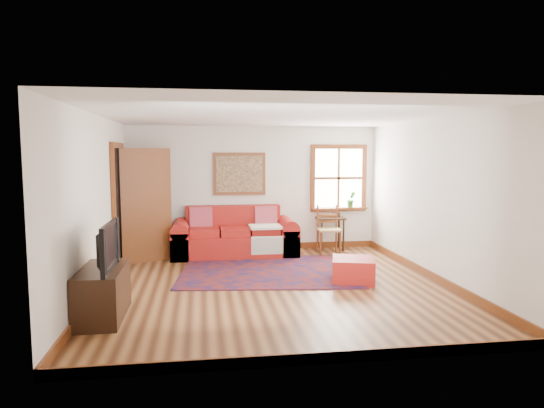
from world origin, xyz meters
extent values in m
plane|color=#472513|center=(0.00, 0.00, 0.00)|extent=(5.50, 5.50, 0.00)
cube|color=silver|center=(0.00, 2.75, 1.25)|extent=(5.00, 0.04, 2.50)
cube|color=silver|center=(0.00, -2.75, 1.25)|extent=(5.00, 0.04, 2.50)
cube|color=silver|center=(-2.50, 0.00, 1.25)|extent=(0.04, 5.50, 2.50)
cube|color=silver|center=(2.50, 0.00, 1.25)|extent=(0.04, 5.50, 2.50)
cube|color=white|center=(0.00, 0.00, 2.50)|extent=(5.00, 5.50, 0.04)
cube|color=brown|center=(0.00, 2.73, 0.06)|extent=(5.00, 0.03, 0.12)
cube|color=brown|center=(-2.48, 0.00, 0.06)|extent=(0.03, 5.50, 0.12)
cube|color=brown|center=(2.48, 0.00, 0.06)|extent=(0.03, 5.50, 0.12)
cube|color=white|center=(1.75, 2.73, 1.45)|extent=(1.00, 0.02, 1.20)
cube|color=brown|center=(1.75, 2.72, 2.09)|extent=(1.18, 0.06, 0.09)
cube|color=brown|center=(1.75, 2.72, 0.80)|extent=(1.18, 0.06, 0.09)
cube|color=brown|center=(1.21, 2.72, 1.45)|extent=(0.09, 0.06, 1.20)
cube|color=brown|center=(2.29, 2.72, 1.45)|extent=(0.09, 0.06, 1.20)
cube|color=brown|center=(1.75, 2.72, 1.45)|extent=(1.00, 0.04, 0.05)
cube|color=brown|center=(1.75, 2.65, 0.83)|extent=(1.15, 0.20, 0.04)
imported|color=#286925|center=(2.00, 2.63, 1.01)|extent=(0.18, 0.15, 0.33)
cube|color=black|center=(-2.49, 1.60, 1.02)|extent=(0.02, 0.90, 2.05)
cube|color=brown|center=(-2.46, 1.11, 1.02)|extent=(0.06, 0.09, 2.05)
cube|color=brown|center=(-2.46, 2.10, 1.02)|extent=(0.06, 0.09, 2.05)
cube|color=brown|center=(-2.46, 1.60, 2.09)|extent=(0.06, 1.08, 0.09)
cube|color=brown|center=(-2.04, 1.90, 1.02)|extent=(0.86, 0.35, 2.05)
cube|color=silver|center=(-2.04, 1.90, 1.13)|extent=(0.56, 0.22, 1.33)
cube|color=brown|center=(-0.30, 2.73, 1.55)|extent=(1.05, 0.04, 0.85)
cube|color=tan|center=(-0.30, 2.69, 1.55)|extent=(0.92, 0.03, 0.72)
cube|color=#62160E|center=(0.03, 0.88, 0.01)|extent=(3.09, 2.59, 0.02)
cube|color=#A21914|center=(-0.44, 2.23, 0.21)|extent=(2.38, 0.98, 0.41)
cube|color=#A21914|center=(-0.44, 2.59, 0.67)|extent=(1.85, 0.27, 0.52)
cube|color=#A21914|center=(-1.46, 2.23, 0.26)|extent=(0.33, 0.98, 0.52)
cube|color=#A21914|center=(0.59, 2.23, 0.26)|extent=(0.33, 0.98, 0.52)
cube|color=#DC541F|center=(-1.07, 2.41, 0.70)|extent=(0.44, 0.21, 0.45)
cube|color=#DC541F|center=(0.19, 2.41, 0.70)|extent=(0.44, 0.21, 0.45)
cube|color=silver|center=(0.14, 2.04, 0.58)|extent=(0.60, 0.54, 0.04)
cube|color=#A21914|center=(1.23, 0.06, 0.18)|extent=(0.78, 0.78, 0.36)
cube|color=black|center=(1.54, 2.52, 0.65)|extent=(0.55, 0.42, 0.04)
cylinder|color=black|center=(1.31, 2.35, 0.31)|extent=(0.04, 0.04, 0.63)
cylinder|color=black|center=(1.76, 2.35, 0.31)|extent=(0.04, 0.04, 0.63)
cylinder|color=black|center=(1.31, 2.68, 0.31)|extent=(0.04, 0.04, 0.63)
cylinder|color=black|center=(1.76, 2.68, 0.31)|extent=(0.04, 0.04, 0.63)
cube|color=tan|center=(1.40, 2.15, 0.47)|extent=(0.46, 0.44, 0.04)
cylinder|color=brown|center=(1.20, 1.99, 0.23)|extent=(0.04, 0.04, 0.45)
cylinder|color=brown|center=(1.58, 1.96, 0.23)|extent=(0.04, 0.04, 0.45)
cylinder|color=brown|center=(1.23, 2.34, 0.47)|extent=(0.04, 0.04, 0.94)
cylinder|color=brown|center=(1.60, 2.32, 0.47)|extent=(0.04, 0.04, 0.94)
cube|color=brown|center=(1.41, 2.33, 0.73)|extent=(0.38, 0.05, 0.28)
cube|color=black|center=(-2.24, -1.10, 0.30)|extent=(0.49, 1.10, 0.60)
imported|color=black|center=(-2.22, -1.18, 0.88)|extent=(0.13, 0.97, 0.56)
cylinder|color=silver|center=(-2.19, -0.64, 0.69)|extent=(0.12, 0.12, 0.18)
cylinder|color=#FFA53F|center=(-2.19, -0.64, 0.66)|extent=(0.07, 0.07, 0.12)
camera|label=1|loc=(-1.05, -6.96, 1.96)|focal=32.00mm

